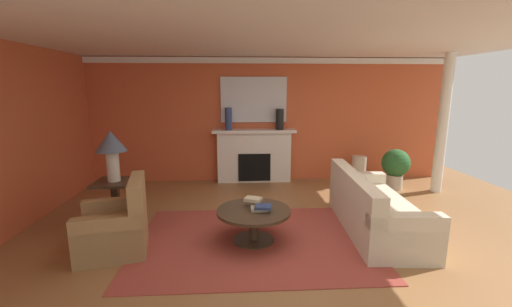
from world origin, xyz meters
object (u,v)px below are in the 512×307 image
at_px(side_table, 116,200).
at_px(table_lamp, 111,146).
at_px(potted_plant, 396,166).
at_px(sofa, 373,211).
at_px(vase_mantel_right, 280,119).
at_px(fireplace, 254,157).
at_px(mantel_mirror, 254,100).
at_px(armchair_near_window, 116,229).
at_px(vase_mantel_left, 228,119).
at_px(vase_tall_corner, 359,170).
at_px(coffee_table, 254,218).

relative_size(side_table, table_lamp, 0.93).
xyz_separation_m(side_table, potted_plant, (5.06, 1.55, 0.09)).
height_order(sofa, vase_mantel_right, vase_mantel_right).
distance_m(fireplace, mantel_mirror, 1.25).
distance_m(fireplace, potted_plant, 2.95).
relative_size(armchair_near_window, vase_mantel_right, 2.12).
relative_size(fireplace, mantel_mirror, 1.26).
height_order(table_lamp, vase_mantel_left, vase_mantel_left).
bearing_deg(sofa, mantel_mirror, 119.80).
bearing_deg(side_table, mantel_mirror, 47.48).
bearing_deg(potted_plant, armchair_near_window, -153.48).
bearing_deg(side_table, vase_mantel_right, 39.02).
height_order(armchair_near_window, vase_tall_corner, armchair_near_window).
xyz_separation_m(armchair_near_window, vase_mantel_left, (1.36, 3.05, 1.10)).
relative_size(table_lamp, potted_plant, 0.90).
relative_size(mantel_mirror, coffee_table, 1.43).
bearing_deg(coffee_table, vase_tall_corner, 47.25).
distance_m(coffee_table, vase_mantel_left, 3.08).
height_order(sofa, vase_mantel_left, vase_mantel_left).
relative_size(vase_mantel_right, vase_tall_corner, 0.74).
height_order(coffee_table, side_table, side_table).
xyz_separation_m(side_table, vase_tall_corner, (4.46, 1.98, -0.10)).
height_order(sofa, potted_plant, sofa).
distance_m(armchair_near_window, coffee_table, 1.76).
relative_size(vase_tall_corner, vase_mantel_left, 1.27).
distance_m(fireplace, sofa, 3.12).
bearing_deg(fireplace, vase_mantel_right, -5.13).
height_order(armchair_near_window, potted_plant, armchair_near_window).
bearing_deg(vase_mantel_left, armchair_near_window, -114.01).
distance_m(fireplace, vase_mantel_right, 1.00).
relative_size(fireplace, table_lamp, 2.40).
relative_size(mantel_mirror, side_table, 2.04).
bearing_deg(mantel_mirror, potted_plant, -16.40).
bearing_deg(vase_mantel_right, armchair_near_window, -128.86).
xyz_separation_m(coffee_table, potted_plant, (3.02, 2.19, 0.16)).
height_order(table_lamp, vase_tall_corner, table_lamp).
bearing_deg(table_lamp, vase_tall_corner, 23.91).
bearing_deg(vase_mantel_right, table_lamp, -140.98).
height_order(armchair_near_window, vase_mantel_right, vase_mantel_right).
bearing_deg(potted_plant, coffee_table, -143.98).
distance_m(coffee_table, side_table, 2.14).
bearing_deg(table_lamp, vase_mantel_left, 53.50).
bearing_deg(side_table, potted_plant, 17.08).
height_order(mantel_mirror, sofa, mantel_mirror).
height_order(fireplace, armchair_near_window, fireplace).
bearing_deg(potted_plant, fireplace, 165.85).
relative_size(mantel_mirror, vase_mantel_left, 2.99).
bearing_deg(sofa, fireplace, 120.91).
height_order(mantel_mirror, vase_mantel_right, mantel_mirror).
xyz_separation_m(armchair_near_window, vase_mantel_right, (2.46, 3.05, 1.08)).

